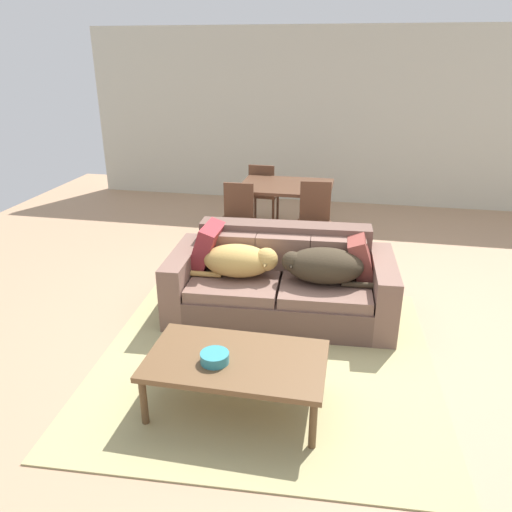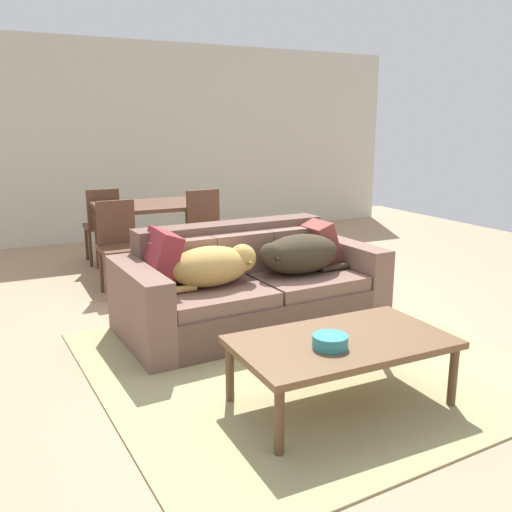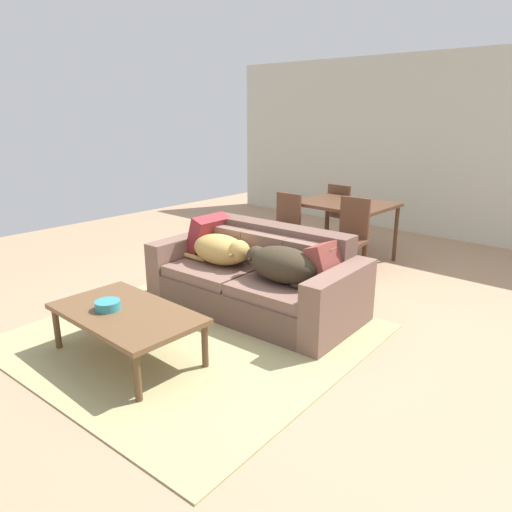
{
  "view_description": "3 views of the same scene",
  "coord_description": "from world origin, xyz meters",
  "px_view_note": "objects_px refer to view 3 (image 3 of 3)",
  "views": [
    {
      "loc": [
        0.37,
        -4.16,
        2.33
      ],
      "look_at": [
        -0.47,
        0.02,
        0.57
      ],
      "focal_mm": 34.85,
      "sensor_mm": 36.0,
      "label": 1
    },
    {
      "loc": [
        -2.02,
        -3.79,
        1.57
      ],
      "look_at": [
        -0.28,
        -0.21,
        0.62
      ],
      "focal_mm": 38.55,
      "sensor_mm": 36.0,
      "label": 2
    },
    {
      "loc": [
        2.67,
        -3.24,
        1.88
      ],
      "look_at": [
        -0.13,
        -0.12,
        0.59
      ],
      "focal_mm": 33.36,
      "sensor_mm": 36.0,
      "label": 3
    }
  ],
  "objects_px": {
    "couch": "(258,279)",
    "bowl_on_coffee_table": "(108,305)",
    "dog_on_left_cushion": "(222,250)",
    "dining_table": "(345,208)",
    "coffee_table": "(126,316)",
    "throw_pillow_by_left_arm": "(208,236)",
    "dog_on_right_cushion": "(282,264)",
    "dining_chair_far_left": "(342,211)",
    "throw_pillow_by_right_arm": "(327,265)",
    "dining_chair_near_right": "(349,235)",
    "dining_chair_near_left": "(283,225)"
  },
  "relations": [
    {
      "from": "dog_on_right_cushion",
      "to": "coffee_table",
      "type": "bearing_deg",
      "value": -113.48
    },
    {
      "from": "couch",
      "to": "dog_on_left_cushion",
      "type": "xyz_separation_m",
      "value": [
        -0.36,
        -0.14,
        0.26
      ]
    },
    {
      "from": "couch",
      "to": "dog_on_left_cushion",
      "type": "distance_m",
      "value": 0.46
    },
    {
      "from": "couch",
      "to": "coffee_table",
      "type": "relative_size",
      "value": 1.73
    },
    {
      "from": "dog_on_left_cushion",
      "to": "throw_pillow_by_left_arm",
      "type": "distance_m",
      "value": 0.41
    },
    {
      "from": "couch",
      "to": "dining_chair_far_left",
      "type": "bearing_deg",
      "value": 101.03
    },
    {
      "from": "coffee_table",
      "to": "dining_chair_near_right",
      "type": "height_order",
      "value": "dining_chair_near_right"
    },
    {
      "from": "dog_on_right_cushion",
      "to": "bowl_on_coffee_table",
      "type": "distance_m",
      "value": 1.52
    },
    {
      "from": "coffee_table",
      "to": "dining_chair_near_left",
      "type": "relative_size",
      "value": 1.38
    },
    {
      "from": "couch",
      "to": "throw_pillow_by_right_arm",
      "type": "bearing_deg",
      "value": 4.7
    },
    {
      "from": "dog_on_left_cushion",
      "to": "dining_chair_near_right",
      "type": "relative_size",
      "value": 0.86
    },
    {
      "from": "dining_chair_near_right",
      "to": "dining_chair_far_left",
      "type": "relative_size",
      "value": 1.06
    },
    {
      "from": "throw_pillow_by_right_arm",
      "to": "dining_table",
      "type": "xyz_separation_m",
      "value": [
        -0.96,
        1.84,
        0.1
      ]
    },
    {
      "from": "throw_pillow_by_left_arm",
      "to": "dining_table",
      "type": "xyz_separation_m",
      "value": [
        0.49,
        1.92,
        0.08
      ]
    },
    {
      "from": "dog_on_left_cushion",
      "to": "dog_on_right_cushion",
      "type": "bearing_deg",
      "value": -1.99
    },
    {
      "from": "bowl_on_coffee_table",
      "to": "dining_table",
      "type": "distance_m",
      "value": 3.45
    },
    {
      "from": "throw_pillow_by_left_arm",
      "to": "dining_table",
      "type": "height_order",
      "value": "throw_pillow_by_left_arm"
    },
    {
      "from": "bowl_on_coffee_table",
      "to": "dining_chair_near_left",
      "type": "bearing_deg",
      "value": 100.36
    },
    {
      "from": "throw_pillow_by_right_arm",
      "to": "couch",
      "type": "bearing_deg",
      "value": -171.94
    },
    {
      "from": "throw_pillow_by_right_arm",
      "to": "dining_chair_far_left",
      "type": "height_order",
      "value": "dining_chair_far_left"
    },
    {
      "from": "throw_pillow_by_right_arm",
      "to": "dining_table",
      "type": "height_order",
      "value": "throw_pillow_by_right_arm"
    },
    {
      "from": "coffee_table",
      "to": "dining_chair_far_left",
      "type": "bearing_deg",
      "value": 98.02
    },
    {
      "from": "dining_chair_near_right",
      "to": "coffee_table",
      "type": "bearing_deg",
      "value": -100.05
    },
    {
      "from": "couch",
      "to": "throw_pillow_by_left_arm",
      "type": "xyz_separation_m",
      "value": [
        -0.73,
        0.02,
        0.3
      ]
    },
    {
      "from": "throw_pillow_by_left_arm",
      "to": "dog_on_left_cushion",
      "type": "bearing_deg",
      "value": -23.04
    },
    {
      "from": "dining_table",
      "to": "dining_chair_near_left",
      "type": "bearing_deg",
      "value": -127.81
    },
    {
      "from": "throw_pillow_by_right_arm",
      "to": "dining_chair_far_left",
      "type": "bearing_deg",
      "value": 119.27
    },
    {
      "from": "dog_on_right_cushion",
      "to": "dining_chair_near_right",
      "type": "height_order",
      "value": "dining_chair_near_right"
    },
    {
      "from": "throw_pillow_by_right_arm",
      "to": "dining_chair_near_right",
      "type": "xyz_separation_m",
      "value": [
        -0.54,
        1.27,
        -0.07
      ]
    },
    {
      "from": "dog_on_right_cushion",
      "to": "throw_pillow_by_left_arm",
      "type": "xyz_separation_m",
      "value": [
        -1.11,
        0.14,
        0.04
      ]
    },
    {
      "from": "dog_on_right_cushion",
      "to": "dining_chair_far_left",
      "type": "xyz_separation_m",
      "value": [
        -1.04,
        2.68,
        -0.08
      ]
    },
    {
      "from": "throw_pillow_by_left_arm",
      "to": "throw_pillow_by_right_arm",
      "type": "height_order",
      "value": "throw_pillow_by_left_arm"
    },
    {
      "from": "dining_chair_near_right",
      "to": "dining_chair_far_left",
      "type": "bearing_deg",
      "value": 120.71
    },
    {
      "from": "bowl_on_coffee_table",
      "to": "dining_chair_near_left",
      "type": "relative_size",
      "value": 0.22
    },
    {
      "from": "dog_on_left_cushion",
      "to": "dining_chair_near_right",
      "type": "distance_m",
      "value": 1.6
    },
    {
      "from": "dining_chair_far_left",
      "to": "dining_chair_near_left",
      "type": "bearing_deg",
      "value": 88.31
    },
    {
      "from": "dog_on_right_cushion",
      "to": "dining_chair_near_left",
      "type": "xyz_separation_m",
      "value": [
        -1.12,
        1.42,
        -0.07
      ]
    },
    {
      "from": "dog_on_left_cushion",
      "to": "throw_pillow_by_right_arm",
      "type": "distance_m",
      "value": 1.1
    },
    {
      "from": "couch",
      "to": "bowl_on_coffee_table",
      "type": "bearing_deg",
      "value": -101.77
    },
    {
      "from": "dog_on_left_cushion",
      "to": "throw_pillow_by_left_arm",
      "type": "bearing_deg",
      "value": 153.6
    },
    {
      "from": "dog_on_right_cushion",
      "to": "couch",
      "type": "bearing_deg",
      "value": 158.88
    },
    {
      "from": "throw_pillow_by_left_arm",
      "to": "dining_chair_near_left",
      "type": "relative_size",
      "value": 0.5
    },
    {
      "from": "dog_on_right_cushion",
      "to": "bowl_on_coffee_table",
      "type": "height_order",
      "value": "dog_on_right_cushion"
    },
    {
      "from": "dog_on_right_cushion",
      "to": "dining_chair_far_left",
      "type": "bearing_deg",
      "value": 107.86
    },
    {
      "from": "dining_chair_far_left",
      "to": "couch",
      "type": "bearing_deg",
      "value": 106.31
    },
    {
      "from": "couch",
      "to": "dining_chair_near_left",
      "type": "distance_m",
      "value": 1.51
    },
    {
      "from": "dog_on_left_cushion",
      "to": "dining_table",
      "type": "height_order",
      "value": "dining_table"
    },
    {
      "from": "dog_on_right_cushion",
      "to": "dining_chair_near_left",
      "type": "bearing_deg",
      "value": 124.86
    },
    {
      "from": "dining_chair_far_left",
      "to": "dining_table",
      "type": "bearing_deg",
      "value": 125.79
    },
    {
      "from": "dog_on_left_cushion",
      "to": "dining_table",
      "type": "relative_size",
      "value": 0.69
    }
  ]
}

